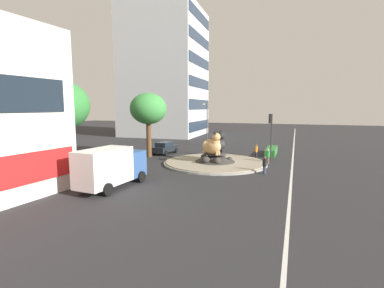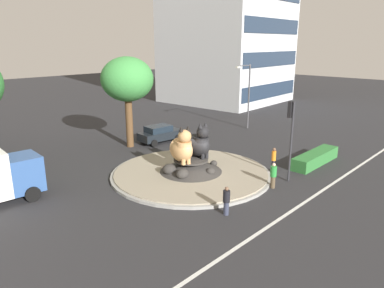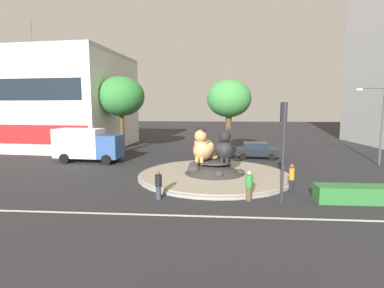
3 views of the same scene
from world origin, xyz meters
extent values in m
plane|color=#28282B|center=(0.00, 0.00, 0.00)|extent=(160.00, 160.00, 0.00)
cube|color=silver|center=(0.00, -7.88, 0.00)|extent=(112.00, 0.20, 0.01)
cylinder|color=gray|center=(0.00, 0.00, 0.09)|extent=(11.04, 11.04, 0.18)
cylinder|color=gray|center=(0.00, 0.00, 0.22)|extent=(10.60, 10.60, 0.09)
cone|color=#33302D|center=(0.00, 0.00, 0.72)|extent=(4.32, 4.32, 0.90)
cylinder|color=#33302D|center=(0.00, 0.00, 1.11)|extent=(2.38, 2.38, 0.12)
ellipsoid|color=#33302D|center=(1.86, -0.50, 0.48)|extent=(0.54, 0.52, 0.43)
ellipsoid|color=#33302D|center=(0.95, 1.56, 0.55)|extent=(0.70, 0.68, 0.56)
ellipsoid|color=#33302D|center=(-1.47, 0.60, 0.63)|extent=(0.92, 0.91, 0.74)
ellipsoid|color=#33302D|center=(-1.46, -0.63, 0.61)|extent=(0.87, 0.77, 0.70)
ellipsoid|color=#33302D|center=(0.31, -1.53, 0.53)|extent=(0.66, 0.60, 0.53)
ellipsoid|color=tan|center=(-0.77, 0.17, 1.96)|extent=(2.10, 2.56, 1.60)
cylinder|color=tan|center=(-0.93, -0.24, 2.14)|extent=(1.35, 1.35, 1.00)
sphere|color=tan|center=(-0.99, -0.39, 3.02)|extent=(0.88, 0.88, 0.88)
torus|color=tan|center=(-0.11, 0.87, 1.33)|extent=(1.30, 1.30, 0.20)
cone|color=black|center=(-0.77, -0.48, 3.53)|extent=(0.47, 0.47, 0.36)
cone|color=black|center=(-1.22, -0.30, 3.53)|extent=(0.47, 0.47, 0.36)
cylinder|color=tan|center=(-0.90, -0.64, 1.37)|extent=(0.28, 0.28, 0.40)
cylinder|color=tan|center=(-1.23, -0.51, 1.37)|extent=(0.28, 0.28, 0.40)
ellipsoid|color=black|center=(0.77, 0.14, 1.95)|extent=(1.58, 2.29, 1.58)
cylinder|color=black|center=(0.73, -0.29, 2.13)|extent=(1.12, 1.12, 0.99)
sphere|color=black|center=(0.72, -0.45, 2.99)|extent=(0.87, 0.87, 0.87)
torus|color=black|center=(1.21, 0.99, 1.32)|extent=(0.97, 0.97, 0.20)
cone|color=black|center=(0.96, -0.47, 3.50)|extent=(0.39, 0.39, 0.35)
cone|color=black|center=(0.48, -0.42, 3.50)|extent=(0.39, 0.39, 0.35)
cylinder|color=black|center=(0.88, -0.66, 1.36)|extent=(0.28, 0.28, 0.39)
cylinder|color=black|center=(0.52, -0.63, 1.36)|extent=(0.28, 0.28, 0.39)
cylinder|color=#2D2D33|center=(3.59, -5.51, 2.66)|extent=(0.14, 0.14, 5.32)
cube|color=black|center=(3.59, -5.30, 4.80)|extent=(0.33, 0.25, 1.05)
sphere|color=#360606|center=(3.59, -5.22, 5.11)|extent=(0.18, 0.18, 0.18)
sphere|color=#392706|center=(3.59, -5.22, 4.80)|extent=(0.18, 0.18, 0.18)
sphere|color=green|center=(3.59, -5.22, 4.48)|extent=(0.18, 0.18, 0.18)
cube|color=silver|center=(27.86, 18.98, 13.27)|extent=(16.46, 16.22, 26.53)
cube|color=#233347|center=(28.24, 11.21, 2.21)|extent=(14.76, 0.83, 2.01)
cube|color=#233347|center=(28.24, 11.21, 6.63)|extent=(14.76, 0.83, 2.01)
cube|color=#233347|center=(28.24, 11.21, 11.05)|extent=(14.76, 0.83, 2.01)
cube|color=#2D7033|center=(8.17, -5.23, 0.45)|extent=(5.45, 1.20, 0.90)
cylinder|color=brown|center=(1.42, 8.76, 2.07)|extent=(0.61, 0.61, 4.13)
ellipsoid|color=#3D8E42|center=(1.42, 8.76, 5.90)|extent=(4.42, 4.42, 3.76)
cylinder|color=#4C4C51|center=(14.37, 5.30, 3.37)|extent=(0.16, 0.16, 6.73)
cylinder|color=#4C4C51|center=(13.30, 5.28, 6.63)|extent=(2.15, 0.15, 0.10)
cube|color=silver|center=(12.23, 5.25, 6.53)|extent=(0.50, 0.24, 0.16)
cylinder|color=brown|center=(1.87, -5.37, 0.38)|extent=(0.30, 0.30, 0.76)
cylinder|color=#288C38|center=(1.87, -5.37, 1.10)|extent=(0.39, 0.39, 0.67)
sphere|color=beige|center=(1.87, -5.37, 1.54)|extent=(0.22, 0.22, 0.22)
cylinder|color=#33384C|center=(-3.07, -5.53, 0.37)|extent=(0.29, 0.29, 0.74)
cylinder|color=black|center=(-3.07, -5.53, 1.06)|extent=(0.38, 0.38, 0.64)
sphere|color=brown|center=(-3.07, -5.53, 1.49)|extent=(0.21, 0.21, 0.21)
cylinder|color=black|center=(4.54, -3.78, 0.40)|extent=(0.23, 0.23, 0.81)
cylinder|color=orange|center=(4.54, -3.78, 1.16)|extent=(0.30, 0.30, 0.70)
sphere|color=brown|center=(4.54, -3.78, 1.63)|extent=(0.23, 0.23, 0.23)
cube|color=black|center=(4.21, 7.89, 0.67)|extent=(4.18, 2.10, 0.71)
cube|color=#19232D|center=(4.01, 7.91, 1.31)|extent=(2.39, 1.72, 0.55)
cylinder|color=black|center=(5.62, 8.62, 0.32)|extent=(0.66, 0.28, 0.64)
cylinder|color=black|center=(5.45, 6.91, 0.32)|extent=(0.66, 0.28, 0.64)
cylinder|color=black|center=(2.97, 8.88, 0.32)|extent=(0.66, 0.28, 0.64)
cylinder|color=black|center=(2.80, 7.17, 0.32)|extent=(0.66, 0.28, 0.64)
cube|color=#335693|center=(-9.41, 4.69, 1.49)|extent=(1.99, 2.27, 2.08)
cylinder|color=black|center=(-9.26, 5.74, 0.45)|extent=(0.92, 0.37, 0.90)
cylinder|color=black|center=(-9.44, 3.62, 0.45)|extent=(0.92, 0.37, 0.90)
camera|label=1|loc=(-29.37, -8.05, 6.06)|focal=26.76mm
camera|label=2|loc=(-16.98, -16.20, 8.87)|focal=33.58mm
camera|label=3|loc=(-0.05, -21.01, 5.09)|focal=27.40mm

